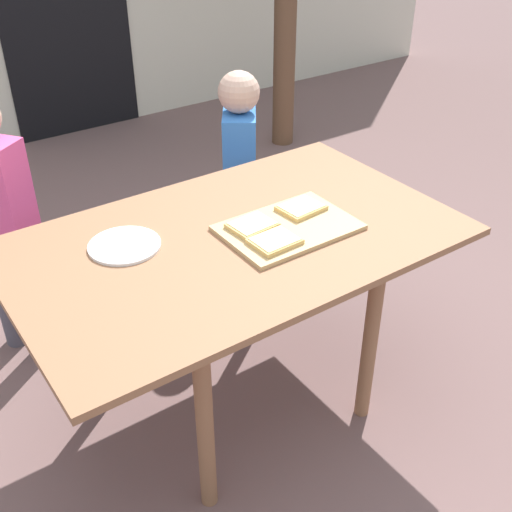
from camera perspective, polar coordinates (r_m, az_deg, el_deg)
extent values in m
plane|color=brown|center=(2.48, -1.62, -12.46)|extent=(16.00, 16.00, 0.00)
cube|color=#8E5F41|center=(2.04, -1.92, 1.50)|extent=(1.44, 0.88, 0.02)
cylinder|color=#8E5F41|center=(1.92, -4.62, -14.99)|extent=(0.05, 0.05, 0.69)
cylinder|color=#8E5F41|center=(2.22, 10.24, -7.51)|extent=(0.05, 0.05, 0.69)
cylinder|color=#8E5F41|center=(2.37, -12.92, -4.89)|extent=(0.05, 0.05, 0.69)
cylinder|color=#8E5F41|center=(2.62, 0.28, 0.09)|extent=(0.05, 0.05, 0.69)
cube|color=tan|center=(2.07, 2.92, 2.58)|extent=(0.43, 0.29, 0.01)
cube|color=tan|center=(2.15, 4.09, 4.33)|extent=(0.15, 0.13, 0.01)
cube|color=beige|center=(2.15, 4.10, 4.54)|extent=(0.14, 0.11, 0.00)
cube|color=tan|center=(2.05, -0.33, 2.76)|extent=(0.15, 0.13, 0.01)
cube|color=beige|center=(2.04, -0.33, 2.98)|extent=(0.14, 0.11, 0.00)
cube|color=tan|center=(1.96, 1.70, 1.33)|extent=(0.15, 0.12, 0.01)
cube|color=beige|center=(1.96, 1.70, 1.55)|extent=(0.13, 0.11, 0.00)
cylinder|color=white|center=(2.02, -11.76, 0.94)|extent=(0.23, 0.23, 0.01)
cylinder|color=#4B4853|center=(2.74, -21.69, -2.78)|extent=(0.09, 0.09, 0.54)
cylinder|color=#4B4853|center=(2.66, -19.33, -3.40)|extent=(0.09, 0.09, 0.54)
cylinder|color=navy|center=(3.05, -1.35, 2.91)|extent=(0.09, 0.09, 0.47)
cylinder|color=navy|center=(2.93, -1.39, 1.54)|extent=(0.09, 0.09, 0.47)
cube|color=blue|center=(2.80, -1.48, 9.46)|extent=(0.25, 0.28, 0.35)
sphere|color=tan|center=(2.71, -1.56, 14.54)|extent=(0.18, 0.18, 0.18)
cylinder|color=brown|center=(4.31, 2.67, 21.08)|extent=(0.15, 0.15, 1.76)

